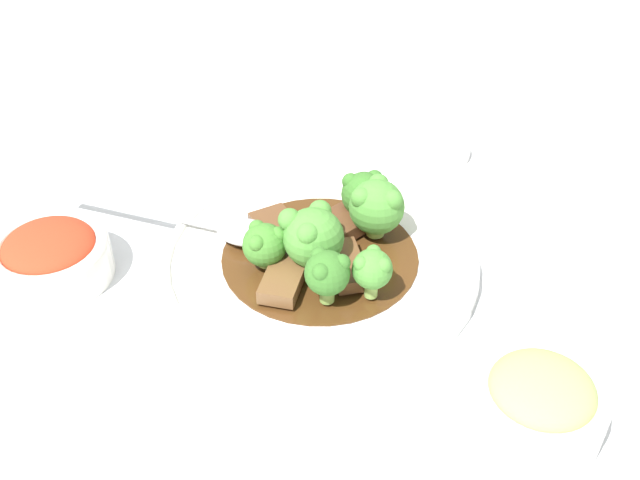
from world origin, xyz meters
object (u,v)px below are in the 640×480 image
(beef_strip_0, at_px, (342,224))
(beef_strip_2, at_px, (284,278))
(side_bowl_appetizer, at_px, (539,403))
(broccoli_floret_4, at_px, (372,269))
(broccoli_floret_0, at_px, (364,193))
(beef_strip_3, at_px, (280,231))
(main_plate, at_px, (320,260))
(broccoli_floret_2, at_px, (264,244))
(broccoli_floret_3, at_px, (308,235))
(sauce_dish, at_px, (436,149))
(broccoli_floret_5, at_px, (327,273))
(broccoli_floret_1, at_px, (377,206))
(serving_spoon, at_px, (223,226))
(side_bowl_kimchi, at_px, (51,256))
(beef_strip_1, at_px, (347,265))

(beef_strip_0, height_order, beef_strip_2, beef_strip_0)
(side_bowl_appetizer, bearing_deg, broccoli_floret_4, -30.72)
(beef_strip_0, xyz_separation_m, broccoli_floret_0, (-0.01, -0.03, 0.02))
(beef_strip_3, distance_m, side_bowl_appetizer, 0.29)
(main_plate, bearing_deg, beef_strip_3, -18.32)
(beef_strip_2, distance_m, side_bowl_appetizer, 0.24)
(broccoli_floret_2, height_order, broccoli_floret_4, broccoli_floret_4)
(broccoli_floret_3, xyz_separation_m, sauce_dish, (-0.07, -0.25, -0.05))
(broccoli_floret_5, bearing_deg, beef_strip_0, -81.44)
(broccoli_floret_0, distance_m, broccoli_floret_4, 0.11)
(broccoli_floret_0, distance_m, broccoli_floret_1, 0.03)
(side_bowl_appetizer, bearing_deg, serving_spoon, -23.62)
(beef_strip_3, relative_size, broccoli_floret_1, 1.30)
(beef_strip_3, relative_size, broccoli_floret_3, 1.26)
(broccoli_floret_2, bearing_deg, broccoli_floret_4, 173.29)
(beef_strip_0, xyz_separation_m, side_bowl_appetizer, (-0.20, 0.17, 0.00))
(broccoli_floret_0, xyz_separation_m, broccoli_floret_1, (-0.02, 0.02, 0.00))
(sauce_dish, bearing_deg, beef_strip_0, 73.07)
(side_bowl_appetizer, bearing_deg, sauce_dish, -69.07)
(main_plate, relative_size, serving_spoon, 1.28)
(side_bowl_kimchi, bearing_deg, side_bowl_appetizer, 173.81)
(broccoli_floret_2, bearing_deg, side_bowl_appetizer, 158.22)
(serving_spoon, bearing_deg, beef_strip_3, -168.29)
(serving_spoon, bearing_deg, broccoli_floret_0, -153.29)
(broccoli_floret_5, bearing_deg, broccoli_floret_3, -53.62)
(serving_spoon, bearing_deg, beef_strip_2, 146.50)
(broccoli_floret_5, bearing_deg, broccoli_floret_1, -99.74)
(broccoli_floret_3, relative_size, sauce_dish, 0.76)
(broccoli_floret_4, distance_m, sauce_dish, 0.28)
(broccoli_floret_1, bearing_deg, beef_strip_1, 78.87)
(broccoli_floret_2, distance_m, broccoli_floret_4, 0.10)
(beef_strip_3, distance_m, broccoli_floret_2, 0.05)
(broccoli_floret_1, height_order, broccoli_floret_3, broccoli_floret_3)
(broccoli_floret_2, relative_size, broccoli_floret_4, 0.90)
(beef_strip_0, bearing_deg, beef_strip_1, 110.15)
(main_plate, relative_size, beef_strip_2, 4.66)
(main_plate, xyz_separation_m, broccoli_floret_4, (-0.06, 0.04, 0.04))
(side_bowl_appetizer, relative_size, sauce_dish, 1.25)
(main_plate, distance_m, broccoli_floret_4, 0.08)
(sauce_dish, bearing_deg, main_plate, 73.54)
(beef_strip_2, height_order, broccoli_floret_0, broccoli_floret_0)
(broccoli_floret_5, xyz_separation_m, serving_spoon, (0.12, -0.06, -0.03))
(main_plate, bearing_deg, sauce_dish, -106.46)
(beef_strip_3, xyz_separation_m, side_bowl_kimchi, (0.19, 0.10, 0.00))
(main_plate, relative_size, sauce_dish, 3.75)
(broccoli_floret_2, xyz_separation_m, serving_spoon, (0.06, -0.03, -0.02))
(beef_strip_1, relative_size, side_bowl_appetizer, 0.70)
(beef_strip_3, height_order, side_bowl_appetizer, side_bowl_appetizer)
(beef_strip_1, height_order, sauce_dish, beef_strip_1)
(broccoli_floret_2, relative_size, sauce_dish, 0.54)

